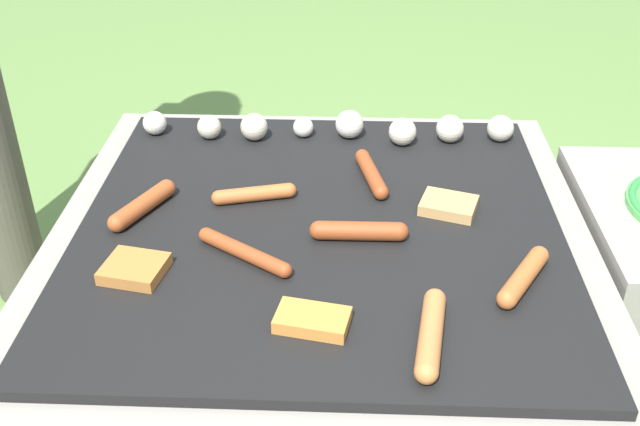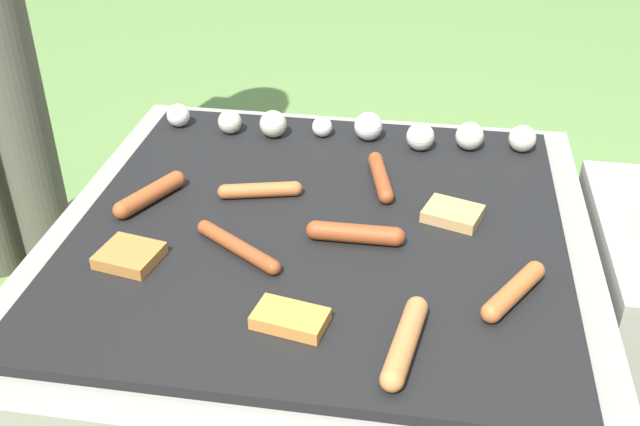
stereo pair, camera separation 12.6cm
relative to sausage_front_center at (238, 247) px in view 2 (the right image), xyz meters
The scene contains 13 objects.
ground_plane 0.47m from the sausage_front_center, 42.87° to the left, with size 14.00×14.00×0.00m, color #608442.
grill 0.28m from the sausage_front_center, 42.87° to the left, with size 0.93×0.93×0.43m.
sausage_back_left 0.23m from the sausage_front_center, 146.32° to the left, with size 0.09×0.15×0.03m.
sausage_front_center is the anchor object (origin of this frame).
sausage_mid_left 0.33m from the sausage_front_center, 51.47° to the left, with size 0.06×0.16×0.03m.
sausage_front_left 0.43m from the sausage_front_center, ahead, with size 0.10×0.14×0.03m.
sausage_mid_right 0.33m from the sausage_front_center, 33.69° to the right, with size 0.06×0.18×0.03m.
sausage_back_center 0.18m from the sausage_front_center, 91.28° to the left, with size 0.15×0.06×0.03m.
sausage_front_right 0.19m from the sausage_front_center, 18.92° to the left, with size 0.17×0.03×0.03m.
bread_slice_right 0.37m from the sausage_front_center, 24.93° to the left, with size 0.11×0.10×0.02m.
bread_slice_center 0.19m from the sausage_front_center, 53.76° to the right, with size 0.11×0.08×0.02m.
bread_slice_left 0.17m from the sausage_front_center, 163.61° to the right, with size 0.10×0.10×0.02m.
mushroom_row 0.45m from the sausage_front_center, 71.12° to the left, with size 0.76×0.09×0.06m.
Camera 2 is at (0.17, -1.05, 1.13)m, focal length 42.00 mm.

